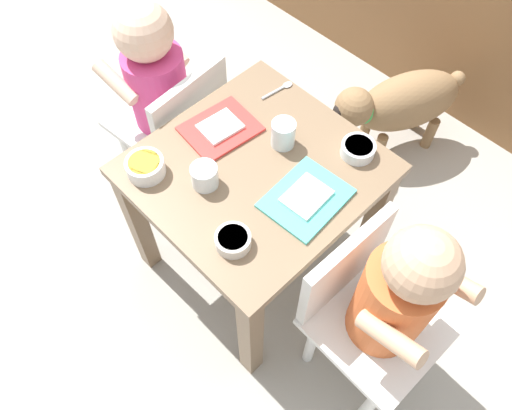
# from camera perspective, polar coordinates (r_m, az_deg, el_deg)

# --- Properties ---
(ground_plane) EXTENTS (7.00, 7.00, 0.00)m
(ground_plane) POSITION_cam_1_polar(r_m,az_deg,el_deg) (1.57, 0.00, -6.04)
(ground_plane) COLOR #9E998E
(dining_table) EXTENTS (0.51, 0.53, 0.47)m
(dining_table) POSITION_cam_1_polar(r_m,az_deg,el_deg) (1.24, 0.00, 1.80)
(dining_table) COLOR #7A6047
(dining_table) RESTS_ON ground
(seated_child_left) EXTENTS (0.31, 0.31, 0.66)m
(seated_child_left) POSITION_cam_1_polar(r_m,az_deg,el_deg) (1.44, -10.96, 13.31)
(seated_child_left) COLOR white
(seated_child_left) RESTS_ON ground
(seated_child_right) EXTENTS (0.29, 0.29, 0.68)m
(seated_child_right) POSITION_cam_1_polar(r_m,az_deg,el_deg) (1.09, 14.97, -10.13)
(seated_child_right) COLOR white
(seated_child_right) RESTS_ON ground
(dog) EXTENTS (0.30, 0.46, 0.32)m
(dog) POSITION_cam_1_polar(r_m,az_deg,el_deg) (1.73, 16.13, 11.09)
(dog) COLOR olive
(dog) RESTS_ON ground
(food_tray_left) EXTENTS (0.16, 0.19, 0.02)m
(food_tray_left) POSITION_cam_1_polar(r_m,az_deg,el_deg) (1.24, -4.08, 8.70)
(food_tray_left) COLOR red
(food_tray_left) RESTS_ON dining_table
(food_tray_right) EXTENTS (0.16, 0.19, 0.02)m
(food_tray_right) POSITION_cam_1_polar(r_m,az_deg,el_deg) (1.12, 5.73, 0.82)
(food_tray_right) COLOR #4CC6BC
(food_tray_right) RESTS_ON dining_table
(water_cup_left) EXTENTS (0.06, 0.06, 0.07)m
(water_cup_left) POSITION_cam_1_polar(r_m,az_deg,el_deg) (1.19, 3.11, 7.96)
(water_cup_left) COLOR white
(water_cup_left) RESTS_ON dining_table
(water_cup_right) EXTENTS (0.06, 0.06, 0.06)m
(water_cup_right) POSITION_cam_1_polar(r_m,az_deg,el_deg) (1.13, -5.86, 3.20)
(water_cup_right) COLOR white
(water_cup_right) RESTS_ON dining_table
(cereal_bowl_left_side) EXTENTS (0.08, 0.08, 0.03)m
(cereal_bowl_left_side) POSITION_cam_1_polar(r_m,az_deg,el_deg) (1.21, 11.53, 6.29)
(cereal_bowl_left_side) COLOR white
(cereal_bowl_left_side) RESTS_ON dining_table
(veggie_bowl_far) EXTENTS (0.08, 0.08, 0.03)m
(veggie_bowl_far) POSITION_cam_1_polar(r_m,az_deg,el_deg) (1.05, -2.64, -4.00)
(veggie_bowl_far) COLOR silver
(veggie_bowl_far) RESTS_ON dining_table
(cereal_bowl_right_side) EXTENTS (0.09, 0.09, 0.04)m
(cereal_bowl_right_side) POSITION_cam_1_polar(r_m,az_deg,el_deg) (1.17, -12.48, 4.29)
(cereal_bowl_right_side) COLOR white
(cereal_bowl_right_side) RESTS_ON dining_table
(spoon_by_left_tray) EXTENTS (0.03, 0.10, 0.01)m
(spoon_by_left_tray) POSITION_cam_1_polar(r_m,az_deg,el_deg) (1.34, 2.77, 13.07)
(spoon_by_left_tray) COLOR silver
(spoon_by_left_tray) RESTS_ON dining_table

